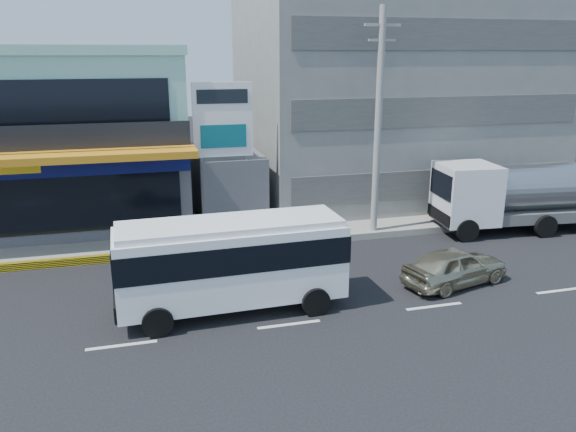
# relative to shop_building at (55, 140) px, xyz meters

# --- Properties ---
(ground) EXTENTS (120.00, 120.00, 0.00)m
(ground) POSITION_rel_shop_building_xyz_m (8.00, -13.95, -4.00)
(ground) COLOR black
(ground) RESTS_ON ground
(sidewalk) EXTENTS (70.00, 5.00, 0.30)m
(sidewalk) POSITION_rel_shop_building_xyz_m (13.00, -4.45, -3.85)
(sidewalk) COLOR gray
(sidewalk) RESTS_ON ground
(shop_building) EXTENTS (12.40, 11.70, 8.00)m
(shop_building) POSITION_rel_shop_building_xyz_m (0.00, 0.00, 0.00)
(shop_building) COLOR #4B4B50
(shop_building) RESTS_ON ground
(concrete_building) EXTENTS (16.00, 12.00, 14.00)m
(concrete_building) POSITION_rel_shop_building_xyz_m (18.00, 1.05, 3.00)
(concrete_building) COLOR gray
(concrete_building) RESTS_ON ground
(gap_structure) EXTENTS (3.00, 6.00, 3.50)m
(gap_structure) POSITION_rel_shop_building_xyz_m (8.00, -1.95, -2.25)
(gap_structure) COLOR #4B4B50
(gap_structure) RESTS_ON ground
(satellite_dish) EXTENTS (1.50, 1.50, 0.15)m
(satellite_dish) POSITION_rel_shop_building_xyz_m (8.00, -2.95, -0.42)
(satellite_dish) COLOR slate
(satellite_dish) RESTS_ON gap_structure
(billboard) EXTENTS (2.60, 0.18, 6.90)m
(billboard) POSITION_rel_shop_building_xyz_m (7.50, -4.75, 0.93)
(billboard) COLOR gray
(billboard) RESTS_ON ground
(utility_pole_near) EXTENTS (1.60, 0.30, 10.00)m
(utility_pole_near) POSITION_rel_shop_building_xyz_m (14.00, -6.55, 1.15)
(utility_pole_near) COLOR #999993
(utility_pole_near) RESTS_ON ground
(minibus) EXTENTS (7.33, 2.73, 3.04)m
(minibus) POSITION_rel_shop_building_xyz_m (6.49, -12.45, -2.18)
(minibus) COLOR white
(minibus) RESTS_ON ground
(sedan) EXTENTS (4.37, 2.59, 1.39)m
(sedan) POSITION_rel_shop_building_xyz_m (14.61, -12.45, -3.30)
(sedan) COLOR #BAB28E
(sedan) RESTS_ON ground
(tanker_truck) EXTENTS (8.44, 3.34, 3.25)m
(tanker_truck) POSITION_rel_shop_building_xyz_m (20.75, -7.42, -2.25)
(tanker_truck) COLOR silver
(tanker_truck) RESTS_ON ground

